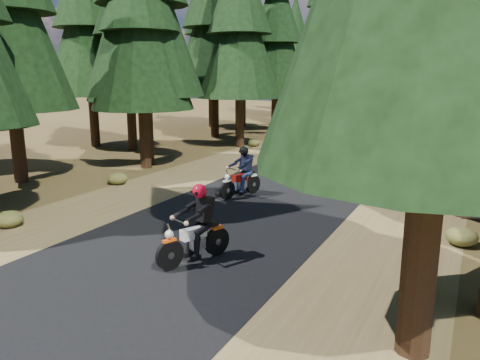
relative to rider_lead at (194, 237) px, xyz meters
name	(u,v)px	position (x,y,z in m)	size (l,w,h in m)	color
ground	(215,229)	(-0.75, 2.25, -0.61)	(120.00, 120.00, 0.00)	#473519
road	(283,190)	(-0.75, 7.25, -0.60)	(6.00, 100.00, 0.01)	black
shoulder_l	(180,178)	(-5.35, 7.25, -0.60)	(3.20, 100.00, 0.01)	brown
shoulder_r	(414,206)	(3.85, 7.25, -0.60)	(3.20, 100.00, 0.01)	brown
pine_forest	(380,15)	(-0.77, 23.30, 7.28)	(34.59, 55.08, 16.32)	black
understory_shrubs	(390,181)	(2.71, 9.36, -0.34)	(13.64, 33.67, 0.71)	#474C1E
rider_lead	(194,237)	(0.00, 0.00, 0.00)	(1.31, 2.11, 1.80)	silver
rider_follow	(240,180)	(-1.75, 5.74, -0.02)	(1.18, 2.05, 1.75)	#940E09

